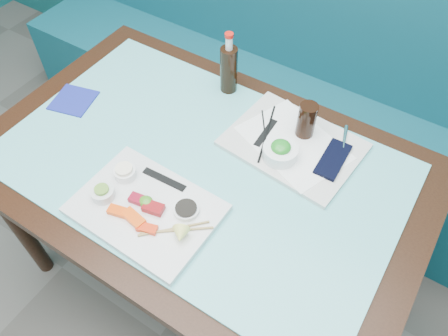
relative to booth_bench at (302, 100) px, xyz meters
The scene contains 34 objects.
booth_bench is the anchor object (origin of this frame).
dining_table 0.89m from the booth_bench, 90.00° to the right, with size 1.40×0.90×0.75m.
glass_top 0.92m from the booth_bench, 90.00° to the right, with size 1.22×0.76×0.01m, color #61C0C2.
sashimi_plate 1.14m from the booth_bench, 91.41° to the right, with size 0.40×0.28×0.02m, color silver.
salmon_left 1.20m from the booth_bench, 93.89° to the right, with size 0.06×0.03×0.01m, color #F94909.
salmon_mid 1.19m from the booth_bench, 91.34° to the right, with size 0.07×0.03×0.02m, color #FF4E0A.
salmon_right 1.20m from the booth_bench, 88.79° to the right, with size 0.06×0.03×0.01m, color red.
tuna_left 1.14m from the booth_bench, 93.03° to the right, with size 0.05×0.03×0.02m, color maroon.
tuna_right 1.14m from the booth_bench, 90.07° to the right, with size 0.06×0.04×0.02m, color maroon.
seaweed_garnish 1.14m from the booth_bench, 91.69° to the right, with size 0.04×0.04×0.02m, color #3E811D.
ramekin_wasabi 1.19m from the booth_bench, 97.81° to the right, with size 0.07×0.07×0.03m, color silver.
wasabi_fill 1.19m from the booth_bench, 97.81° to the right, with size 0.04×0.04×0.01m, color #619530.
ramekin_ginger 1.10m from the booth_bench, 98.22° to the right, with size 0.07×0.07×0.03m, color white.
ginger_fill 1.11m from the booth_bench, 98.22° to the right, with size 0.05×0.05×0.01m, color white.
soy_dish 1.10m from the booth_bench, 85.57° to the right, with size 0.07×0.07×0.01m, color white.
soy_fill 1.10m from the booth_bench, 85.57° to the right, with size 0.06×0.06×0.01m, color black.
lemon_wedge 1.18m from the booth_bench, 83.82° to the right, with size 0.05×0.05×0.04m, color #FFFB78.
chopstick_sleeve 1.04m from the booth_bench, 92.45° to the right, with size 0.14×0.02×0.00m, color black.
wooden_chopstick_a 1.16m from the booth_bench, 85.57° to the right, with size 0.01×0.01×0.20m, color #997E48.
wooden_chopstick_b 1.16m from the booth_bench, 85.05° to the right, with size 0.01×0.01×0.20m, color #A4854D.
serving_tray 0.76m from the booth_bench, 71.15° to the right, with size 0.41×0.30×0.02m, color silver.
paper_placemat 0.77m from the booth_bench, 71.15° to the right, with size 0.33×0.23×0.00m, color white.
seaweed_bowl 0.84m from the booth_bench, 73.81° to the right, with size 0.11×0.11×0.04m, color white.
seaweed_salad 0.85m from the booth_bench, 73.81° to the right, with size 0.06×0.06×0.03m, color #1E8321.
cola_glass 0.76m from the booth_bench, 68.58° to the right, with size 0.06×0.06×0.12m, color black.
navy_pouch 0.82m from the booth_bench, 60.81° to the right, with size 0.07×0.16×0.01m, color black.
fork 0.74m from the booth_bench, 56.55° to the right, with size 0.01×0.01×0.10m, color white.
black_chopstick_a 0.76m from the booth_bench, 79.84° to the right, with size 0.01×0.01×0.20m, color black.
black_chopstick_b 0.76m from the booth_bench, 79.14° to the right, with size 0.01×0.01×0.26m, color black.
tray_sleeve 0.76m from the booth_bench, 79.49° to the right, with size 0.02×0.13×0.00m, color black.
cola_bottle_body 0.69m from the booth_bench, 102.22° to the right, with size 0.06×0.06×0.17m, color black.
cola_bottle_neck 0.77m from the booth_bench, 102.22° to the right, with size 0.02×0.02×0.05m, color white.
cola_bottle_cap 0.79m from the booth_bench, 102.22° to the right, with size 0.03×0.03×0.01m, color red.
blue_napkin 1.07m from the booth_bench, 122.17° to the right, with size 0.14×0.14×0.01m, color navy.
Camera 1 is at (0.53, 0.77, 1.81)m, focal length 35.00 mm.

